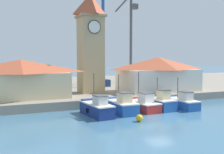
{
  "coord_description": "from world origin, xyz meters",
  "views": [
    {
      "loc": [
        -14.54,
        -21.81,
        5.85
      ],
      "look_at": [
        -1.3,
        9.03,
        3.5
      ],
      "focal_mm": 42.0,
      "sensor_mm": 36.0,
      "label": 1
    }
  ],
  "objects_px": {
    "warehouse_left": "(21,79)",
    "clock_tower": "(91,41)",
    "fishing_boat_far_left": "(97,108)",
    "port_crane_far": "(103,40)",
    "fishing_boat_center": "(181,102)",
    "fishing_boat_left_outer": "(121,105)",
    "fishing_boat_mid_left": "(160,102)",
    "fishing_boat_left_inner": "(142,104)",
    "warehouse_right": "(158,74)",
    "mooring_buoy": "(139,118)",
    "port_crane_near": "(131,49)"
  },
  "relations": [
    {
      "from": "fishing_boat_center",
      "to": "port_crane_near",
      "type": "distance_m",
      "value": 24.2
    },
    {
      "from": "fishing_boat_mid_left",
      "to": "mooring_buoy",
      "type": "bearing_deg",
      "value": -140.26
    },
    {
      "from": "fishing_boat_center",
      "to": "port_crane_far",
      "type": "xyz_separation_m",
      "value": [
        -3.14,
        17.58,
        8.32
      ]
    },
    {
      "from": "fishing_boat_mid_left",
      "to": "mooring_buoy",
      "type": "relative_size",
      "value": 6.31
    },
    {
      "from": "fishing_boat_center",
      "to": "clock_tower",
      "type": "bearing_deg",
      "value": 126.09
    },
    {
      "from": "fishing_boat_far_left",
      "to": "fishing_boat_left_inner",
      "type": "distance_m",
      "value": 5.69
    },
    {
      "from": "port_crane_far",
      "to": "warehouse_right",
      "type": "bearing_deg",
      "value": -58.03
    },
    {
      "from": "fishing_boat_far_left",
      "to": "fishing_boat_left_outer",
      "type": "distance_m",
      "value": 2.97
    },
    {
      "from": "clock_tower",
      "to": "mooring_buoy",
      "type": "xyz_separation_m",
      "value": [
        -0.12,
        -14.45,
        -8.06
      ]
    },
    {
      "from": "warehouse_left",
      "to": "fishing_boat_center",
      "type": "bearing_deg",
      "value": -26.15
    },
    {
      "from": "port_crane_far",
      "to": "fishing_boat_left_inner",
      "type": "bearing_deg",
      "value": -96.15
    },
    {
      "from": "port_crane_near",
      "to": "mooring_buoy",
      "type": "distance_m",
      "value": 30.32
    },
    {
      "from": "clock_tower",
      "to": "warehouse_left",
      "type": "xyz_separation_m",
      "value": [
        -9.63,
        -2.06,
        -4.95
      ]
    },
    {
      "from": "fishing_boat_left_inner",
      "to": "warehouse_left",
      "type": "xyz_separation_m",
      "value": [
        -12.36,
        7.9,
        2.74
      ]
    },
    {
      "from": "fishing_boat_left_inner",
      "to": "clock_tower",
      "type": "distance_m",
      "value": 12.87
    },
    {
      "from": "clock_tower",
      "to": "port_crane_near",
      "type": "distance_m",
      "value": 17.44
    },
    {
      "from": "warehouse_left",
      "to": "mooring_buoy",
      "type": "distance_m",
      "value": 15.94
    },
    {
      "from": "fishing_boat_far_left",
      "to": "fishing_boat_left_outer",
      "type": "height_order",
      "value": "fishing_boat_far_left"
    },
    {
      "from": "port_crane_far",
      "to": "fishing_boat_mid_left",
      "type": "bearing_deg",
      "value": -88.79
    },
    {
      "from": "fishing_boat_center",
      "to": "clock_tower",
      "type": "relative_size",
      "value": 0.32
    },
    {
      "from": "fishing_boat_left_inner",
      "to": "mooring_buoy",
      "type": "height_order",
      "value": "fishing_boat_left_inner"
    },
    {
      "from": "fishing_boat_far_left",
      "to": "warehouse_right",
      "type": "relative_size",
      "value": 0.43
    },
    {
      "from": "clock_tower",
      "to": "port_crane_far",
      "type": "height_order",
      "value": "port_crane_far"
    },
    {
      "from": "fishing_boat_left_outer",
      "to": "mooring_buoy",
      "type": "height_order",
      "value": "fishing_boat_left_outer"
    },
    {
      "from": "port_crane_near",
      "to": "port_crane_far",
      "type": "xyz_separation_m",
      "value": [
        -8.05,
        -5.02,
        1.2
      ]
    },
    {
      "from": "warehouse_left",
      "to": "clock_tower",
      "type": "bearing_deg",
      "value": 12.04
    },
    {
      "from": "fishing_boat_far_left",
      "to": "port_crane_near",
      "type": "height_order",
      "value": "port_crane_near"
    },
    {
      "from": "warehouse_right",
      "to": "mooring_buoy",
      "type": "relative_size",
      "value": 17.74
    },
    {
      "from": "warehouse_left",
      "to": "warehouse_right",
      "type": "height_order",
      "value": "warehouse_right"
    },
    {
      "from": "fishing_boat_far_left",
      "to": "warehouse_right",
      "type": "bearing_deg",
      "value": 33.48
    },
    {
      "from": "fishing_boat_far_left",
      "to": "fishing_boat_left_inner",
      "type": "bearing_deg",
      "value": 6.0
    },
    {
      "from": "warehouse_left",
      "to": "port_crane_near",
      "type": "relative_size",
      "value": 0.66
    },
    {
      "from": "fishing_boat_left_outer",
      "to": "fishing_boat_mid_left",
      "type": "relative_size",
      "value": 1.18
    },
    {
      "from": "fishing_boat_left_inner",
      "to": "fishing_boat_center",
      "type": "relative_size",
      "value": 1.0
    },
    {
      "from": "port_crane_near",
      "to": "mooring_buoy",
      "type": "bearing_deg",
      "value": -115.66
    },
    {
      "from": "fishing_boat_far_left",
      "to": "port_crane_far",
      "type": "bearing_deg",
      "value": 66.93
    },
    {
      "from": "fishing_boat_mid_left",
      "to": "warehouse_left",
      "type": "bearing_deg",
      "value": 150.58
    },
    {
      "from": "fishing_boat_far_left",
      "to": "port_crane_near",
      "type": "bearing_deg",
      "value": 55.49
    },
    {
      "from": "fishing_boat_center",
      "to": "warehouse_right",
      "type": "bearing_deg",
      "value": 74.3
    },
    {
      "from": "fishing_boat_left_outer",
      "to": "clock_tower",
      "type": "relative_size",
      "value": 0.32
    },
    {
      "from": "warehouse_right",
      "to": "fishing_boat_far_left",
      "type": "bearing_deg",
      "value": -146.52
    },
    {
      "from": "port_crane_near",
      "to": "fishing_boat_far_left",
      "type": "bearing_deg",
      "value": -124.51
    },
    {
      "from": "port_crane_near",
      "to": "mooring_buoy",
      "type": "height_order",
      "value": "port_crane_near"
    },
    {
      "from": "fishing_boat_far_left",
      "to": "fishing_boat_center",
      "type": "relative_size",
      "value": 1.01
    },
    {
      "from": "warehouse_right",
      "to": "mooring_buoy",
      "type": "height_order",
      "value": "warehouse_right"
    },
    {
      "from": "fishing_boat_left_outer",
      "to": "warehouse_right",
      "type": "relative_size",
      "value": 0.42
    },
    {
      "from": "fishing_boat_left_outer",
      "to": "warehouse_left",
      "type": "relative_size",
      "value": 0.42
    },
    {
      "from": "port_crane_near",
      "to": "port_crane_far",
      "type": "bearing_deg",
      "value": -148.05
    },
    {
      "from": "fishing_boat_left_inner",
      "to": "port_crane_near",
      "type": "height_order",
      "value": "port_crane_near"
    },
    {
      "from": "fishing_boat_left_inner",
      "to": "warehouse_right",
      "type": "bearing_deg",
      "value": 47.37
    }
  ]
}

